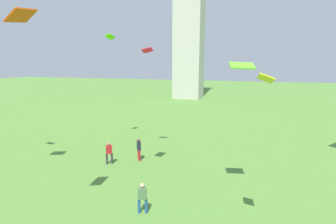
{
  "coord_description": "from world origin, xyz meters",
  "views": [
    {
      "loc": [
        5.15,
        4.35,
        7.56
      ],
      "look_at": [
        -0.45,
        21.24,
        4.15
      ],
      "focal_mm": 27.05,
      "sensor_mm": 36.0,
      "label": 1
    }
  ],
  "objects_px": {
    "person_1": "(142,196)",
    "kite_flying_5": "(110,37)",
    "person_3": "(109,152)",
    "person_2": "(139,148)",
    "kite_flying_4": "(147,50)",
    "kite_flying_7": "(21,15)",
    "kite_flying_3": "(242,66)",
    "kite_flying_1": "(266,78)"
  },
  "relations": [
    {
      "from": "kite_flying_1",
      "to": "kite_flying_4",
      "type": "xyz_separation_m",
      "value": [
        -8.61,
        9.42,
        1.58
      ]
    },
    {
      "from": "person_3",
      "to": "kite_flying_5",
      "type": "height_order",
      "value": "kite_flying_5"
    },
    {
      "from": "person_3",
      "to": "kite_flying_4",
      "type": "height_order",
      "value": "kite_flying_4"
    },
    {
      "from": "person_2",
      "to": "person_3",
      "type": "relative_size",
      "value": 1.03
    },
    {
      "from": "kite_flying_5",
      "to": "kite_flying_7",
      "type": "height_order",
      "value": "kite_flying_5"
    },
    {
      "from": "person_1",
      "to": "person_2",
      "type": "relative_size",
      "value": 0.92
    },
    {
      "from": "person_2",
      "to": "kite_flying_5",
      "type": "xyz_separation_m",
      "value": [
        -4.41,
        3.74,
        8.98
      ]
    },
    {
      "from": "person_1",
      "to": "kite_flying_4",
      "type": "distance_m",
      "value": 11.89
    },
    {
      "from": "person_3",
      "to": "kite_flying_7",
      "type": "xyz_separation_m",
      "value": [
        1.23,
        -7.85,
        8.45
      ]
    },
    {
      "from": "person_3",
      "to": "kite_flying_4",
      "type": "xyz_separation_m",
      "value": [
        1.87,
        3.32,
        7.64
      ]
    },
    {
      "from": "person_1",
      "to": "person_2",
      "type": "bearing_deg",
      "value": 96.78
    },
    {
      "from": "person_2",
      "to": "kite_flying_4",
      "type": "distance_m",
      "value": 7.84
    },
    {
      "from": "person_2",
      "to": "kite_flying_4",
      "type": "bearing_deg",
      "value": 144.28
    },
    {
      "from": "kite_flying_4",
      "to": "kite_flying_7",
      "type": "height_order",
      "value": "kite_flying_7"
    },
    {
      "from": "person_1",
      "to": "person_3",
      "type": "xyz_separation_m",
      "value": [
        -5.07,
        5.17,
        0.04
      ]
    },
    {
      "from": "kite_flying_1",
      "to": "kite_flying_3",
      "type": "relative_size",
      "value": 0.58
    },
    {
      "from": "person_3",
      "to": "kite_flying_1",
      "type": "distance_m",
      "value": 13.56
    },
    {
      "from": "kite_flying_4",
      "to": "kite_flying_7",
      "type": "relative_size",
      "value": 0.73
    },
    {
      "from": "kite_flying_3",
      "to": "kite_flying_4",
      "type": "height_order",
      "value": "kite_flying_4"
    },
    {
      "from": "kite_flying_5",
      "to": "kite_flying_7",
      "type": "distance_m",
      "value": 13.57
    },
    {
      "from": "person_1",
      "to": "person_3",
      "type": "height_order",
      "value": "person_3"
    },
    {
      "from": "kite_flying_4",
      "to": "kite_flying_5",
      "type": "distance_m",
      "value": 5.01
    },
    {
      "from": "person_3",
      "to": "kite_flying_7",
      "type": "bearing_deg",
      "value": 64.73
    },
    {
      "from": "kite_flying_1",
      "to": "person_2",
      "type": "bearing_deg",
      "value": 43.18
    },
    {
      "from": "person_1",
      "to": "kite_flying_5",
      "type": "bearing_deg",
      "value": 107.1
    },
    {
      "from": "person_1",
      "to": "person_2",
      "type": "height_order",
      "value": "person_2"
    },
    {
      "from": "kite_flying_1",
      "to": "kite_flying_4",
      "type": "bearing_deg",
      "value": 36.62
    },
    {
      "from": "person_3",
      "to": "kite_flying_3",
      "type": "xyz_separation_m",
      "value": [
        9.49,
        -2.34,
        6.49
      ]
    },
    {
      "from": "person_2",
      "to": "kite_flying_5",
      "type": "distance_m",
      "value": 10.68
    },
    {
      "from": "kite_flying_5",
      "to": "person_1",
      "type": "bearing_deg",
      "value": -134.21
    },
    {
      "from": "kite_flying_3",
      "to": "kite_flying_5",
      "type": "xyz_separation_m",
      "value": [
        -12.06,
        7.51,
        2.52
      ]
    },
    {
      "from": "person_1",
      "to": "kite_flying_3",
      "type": "relative_size",
      "value": 1.18
    },
    {
      "from": "kite_flying_4",
      "to": "kite_flying_7",
      "type": "bearing_deg",
      "value": -96.28
    },
    {
      "from": "kite_flying_5",
      "to": "kite_flying_7",
      "type": "xyz_separation_m",
      "value": [
        3.81,
        -13.02,
        -0.56
      ]
    },
    {
      "from": "kite_flying_3",
      "to": "kite_flying_5",
      "type": "bearing_deg",
      "value": 133.58
    },
    {
      "from": "person_3",
      "to": "kite_flying_1",
      "type": "relative_size",
      "value": 2.13
    },
    {
      "from": "kite_flying_3",
      "to": "kite_flying_5",
      "type": "height_order",
      "value": "kite_flying_5"
    },
    {
      "from": "kite_flying_4",
      "to": "kite_flying_5",
      "type": "xyz_separation_m",
      "value": [
        -4.45,
        1.85,
        1.37
      ]
    },
    {
      "from": "person_2",
      "to": "kite_flying_3",
      "type": "relative_size",
      "value": 1.28
    },
    {
      "from": "person_1",
      "to": "kite_flying_5",
      "type": "height_order",
      "value": "kite_flying_5"
    },
    {
      "from": "person_3",
      "to": "kite_flying_5",
      "type": "distance_m",
      "value": 10.71
    },
    {
      "from": "person_1",
      "to": "kite_flying_4",
      "type": "xyz_separation_m",
      "value": [
        -3.2,
        8.49,
        7.69
      ]
    }
  ]
}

